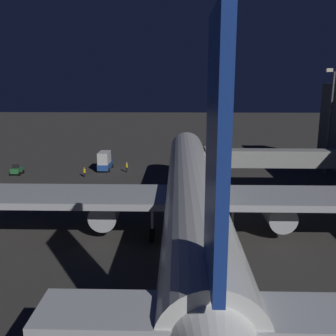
% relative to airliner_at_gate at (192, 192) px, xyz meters
% --- Properties ---
extents(ground_plane, '(320.00, 320.00, 0.00)m').
position_rel_airliner_at_gate_xyz_m(ground_plane, '(-0.00, -12.66, -5.17)').
color(ground_plane, '#383533').
extents(airliner_at_gate, '(50.45, 58.59, 19.02)m').
position_rel_airliner_at_gate_xyz_m(airliner_at_gate, '(0.00, 0.00, 0.00)').
color(airliner_at_gate, silver).
rests_on(airliner_at_gate, ground_plane).
extents(jet_bridge, '(25.38, 3.40, 6.83)m').
position_rel_airliner_at_gate_xyz_m(jet_bridge, '(-13.43, -17.28, 0.13)').
color(jet_bridge, '#9E9E99').
rests_on(jet_bridge, ground_plane).
extents(apron_floodlight_mast, '(2.90, 0.50, 18.66)m').
position_rel_airliner_at_gate_xyz_m(apron_floodlight_mast, '(-25.50, -29.89, 5.61)').
color(apron_floodlight_mast, '#59595E').
rests_on(apron_floodlight_mast, ground_plane).
extents(baggage_tug_spare, '(1.86, 2.26, 1.95)m').
position_rel_airliner_at_gate_xyz_m(baggage_tug_spare, '(30.61, -27.54, -4.39)').
color(baggage_tug_spare, '#287038').
rests_on(baggage_tug_spare, ground_plane).
extents(catering_truck, '(2.36, 5.44, 3.60)m').
position_rel_airliner_at_gate_xyz_m(catering_truck, '(15.33, -31.64, -3.36)').
color(catering_truck, '#234C9E').
rests_on(catering_truck, ground_plane).
extents(ground_crew_by_tug, '(0.40, 0.40, 1.91)m').
position_rel_airliner_at_gate_xyz_m(ground_crew_by_tug, '(10.94, -29.78, -4.12)').
color(ground_crew_by_tug, black).
rests_on(ground_crew_by_tug, ground_plane).
extents(ground_crew_walking_aft, '(0.40, 0.40, 1.76)m').
position_rel_airliner_at_gate_xyz_m(ground_crew_walking_aft, '(17.92, -26.03, -4.20)').
color(ground_crew_walking_aft, black).
rests_on(ground_crew_walking_aft, ground_plane).
extents(traffic_cone_nose_port, '(0.36, 0.36, 0.55)m').
position_rel_airliner_at_gate_xyz_m(traffic_cone_nose_port, '(-2.20, -28.33, -4.90)').
color(traffic_cone_nose_port, orange).
rests_on(traffic_cone_nose_port, ground_plane).
extents(traffic_cone_nose_starboard, '(0.36, 0.36, 0.55)m').
position_rel_airliner_at_gate_xyz_m(traffic_cone_nose_starboard, '(2.20, -28.33, -4.90)').
color(traffic_cone_nose_starboard, orange).
rests_on(traffic_cone_nose_starboard, ground_plane).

